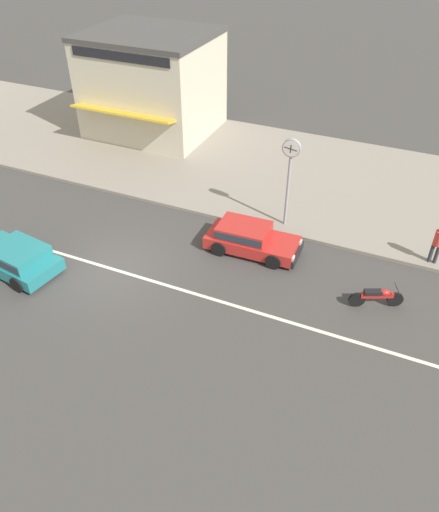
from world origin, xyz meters
The scene contains 9 objects.
ground_plane centered at (0.00, 0.00, 0.00)m, with size 160.00×160.00×0.00m, color #423F3D.
lane_centre_stripe centered at (0.00, 0.00, 0.00)m, with size 50.40×0.14×0.01m, color silver.
kerb_strip centered at (0.00, 9.69, 0.07)m, with size 68.00×10.00×0.15m, color gray.
hatchback_teal_1 centered at (-3.16, -1.44, 0.59)m, with size 3.72×2.20×1.10m.
hatchback_red_2 centered at (4.23, 3.21, 0.59)m, with size 3.69×1.80×1.10m.
motorcycle_1 centered at (9.36, 1.96, 0.42)m, with size 1.74×0.95×0.80m.
street_clock centered at (5.00, 5.34, 3.02)m, with size 0.72×0.22×3.79m.
pedestrian_near_clock centered at (10.88, 5.09, 1.08)m, with size 0.34×0.34×1.61m.
shopfront_mid_block centered at (-4.80, 11.75, 2.79)m, with size 6.55×6.43×5.27m.
Camera 1 is at (9.55, -11.70, 11.75)m, focal length 35.00 mm.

